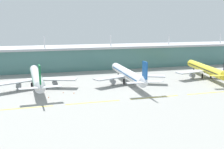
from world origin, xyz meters
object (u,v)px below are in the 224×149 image
Objects in this scene: safety_cone_nose_front at (48,97)px; safety_cone_right_wingtip at (63,92)px; airliner_center at (128,74)px; airliner_near_middle at (37,78)px; safety_cone_left_wingtip at (74,93)px; airliner_far_middle at (206,69)px.

safety_cone_nose_front and safety_cone_right_wingtip have the same top height.
safety_cone_nose_front is 12.03m from safety_cone_right_wingtip.
airliner_near_middle is at bearing 175.70° from airliner_center.
safety_cone_left_wingtip is at bearing -157.71° from airliner_center.
safety_cone_nose_front is (-113.29, -22.60, -6.10)m from airliner_far_middle.
airliner_far_middle is 93.49× the size of safety_cone_nose_front.
airliner_far_middle is 93.49× the size of safety_cone_left_wingtip.
airliner_near_middle is 102.36× the size of safety_cone_left_wingtip.
safety_cone_right_wingtip is (-5.77, 2.96, 0.00)m from safety_cone_left_wingtip.
safety_cone_right_wingtip is at bearing -50.16° from airliner_near_middle.
airliner_near_middle is at bearing 178.70° from airliner_far_middle.
safety_cone_nose_front is at bearing -77.77° from airliner_near_middle.
airliner_far_middle is 93.49× the size of safety_cone_right_wingtip.
airliner_far_middle is 115.68m from safety_cone_nose_front.
safety_cone_nose_front is (-14.48, -5.34, 0.00)m from safety_cone_left_wingtip.
safety_cone_right_wingtip is at bearing -163.91° from airliner_center.
safety_cone_left_wingtip is 15.43m from safety_cone_nose_front.
airliner_center is at bearing 16.09° from safety_cone_right_wingtip.
airliner_center is 41.60m from safety_cone_left_wingtip.
airliner_center reaches higher than safety_cone_right_wingtip.
airliner_center is 1.06× the size of airliner_far_middle.
safety_cone_right_wingtip is at bearing 43.63° from safety_cone_nose_front.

